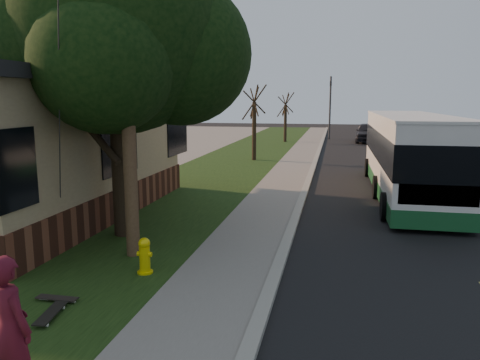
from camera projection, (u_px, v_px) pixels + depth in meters
name	position (u px, v px, depth m)	size (l,w,h in m)	color
ground	(272.00, 286.00, 8.97)	(120.00, 120.00, 0.00)	black
road	(411.00, 193.00, 17.83)	(8.00, 80.00, 0.01)	black
curb	(306.00, 188.00, 18.62)	(0.25, 80.00, 0.12)	gray
sidewalk	(281.00, 187.00, 18.82)	(2.00, 80.00, 0.08)	slate
grass_verge	(198.00, 184.00, 19.51)	(5.00, 80.00, 0.07)	black
fire_hydrant	(145.00, 256.00, 9.42)	(0.32, 0.32, 0.74)	yellow
utility_pole	(125.00, 47.00, 9.80)	(2.86, 3.21, 9.07)	#473321
leafy_tree	(121.00, 32.00, 11.47)	(6.30, 6.00, 7.80)	black
bare_tree_near	(254.00, 124.00, 26.67)	(1.38, 1.21, 4.31)	black
bare_tree_far	(285.00, 118.00, 38.18)	(1.38, 1.21, 4.03)	black
traffic_signal	(330.00, 103.00, 41.15)	(0.18, 0.22, 5.50)	#2D2D30
transit_bus	(408.00, 153.00, 17.23)	(2.55, 11.05, 2.99)	silver
skateboarder	(10.00, 328.00, 5.37)	(0.64, 0.42, 1.76)	#4C0F1D
skateboard_main	(51.00, 313.00, 7.55)	(0.36, 0.90, 0.08)	black
skateboard_spare	(57.00, 298.00, 8.15)	(0.75, 0.19, 0.07)	black
dumpster	(71.00, 181.00, 16.64)	(1.69, 1.54, 1.21)	black
distant_car	(368.00, 132.00, 38.69)	(1.92, 4.77, 1.62)	black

